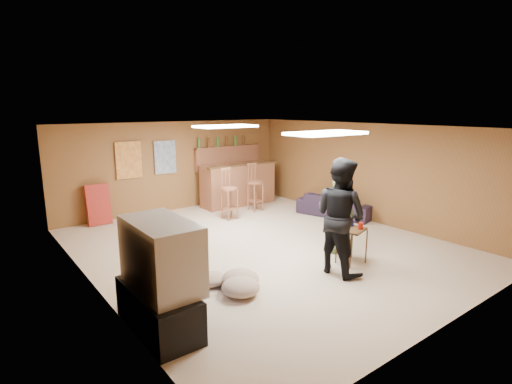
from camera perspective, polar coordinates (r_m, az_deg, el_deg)
ground at (r=7.53m, az=0.93°, el=-7.72°), size 7.00×7.00×0.00m
ceiling at (r=7.10m, az=0.99°, el=9.25°), size 6.00×7.00×0.02m
wall_back at (r=10.18m, az=-11.35°, el=3.64°), size 6.00×0.02×2.20m
wall_front at (r=5.06m, az=26.42°, el=-5.87°), size 6.00×0.02×2.20m
wall_left at (r=5.92m, az=-22.56°, el=-3.05°), size 0.02×7.00×2.20m
wall_right at (r=9.36m, az=15.56°, el=2.72°), size 0.02×7.00×2.20m
tv_stand at (r=4.96m, az=-13.77°, el=-15.92°), size 0.55×1.30×0.50m
dvd_box at (r=5.08m, az=-11.35°, el=-16.34°), size 0.35×0.50×0.08m
tv_body at (r=4.72m, az=-13.38°, el=-8.73°), size 0.60×1.10×0.80m
tv_screen at (r=4.84m, az=-10.00°, el=-8.03°), size 0.02×0.95×0.65m
bar_counter at (r=10.54m, az=-2.56°, el=1.13°), size 2.00×0.60×1.10m
bar_lip at (r=10.25m, az=-1.80°, el=3.93°), size 2.10×0.12×0.05m
bar_shelf at (r=10.78m, az=-3.99°, el=6.45°), size 2.00×0.18×0.05m
bar_backing at (r=10.83m, az=-4.02°, el=4.88°), size 2.00×0.14×0.60m
poster_left at (r=9.65m, az=-17.73°, el=4.36°), size 0.60×0.03×0.85m
poster_right at (r=9.98m, az=-12.86°, el=4.87°), size 0.55×0.03×0.80m
folding_chair_stack at (r=9.42m, az=-21.62°, el=-1.68°), size 0.50×0.26×0.91m
ceiling_panel_front at (r=5.99m, az=9.99°, el=8.26°), size 1.20×0.60×0.04m
ceiling_panel_back at (r=8.07m, az=-4.36°, el=9.34°), size 1.20×0.60×0.04m
person_olive at (r=6.93m, az=12.05°, el=-2.55°), size 0.56×0.70×1.66m
person_black at (r=6.27m, az=11.93°, el=-3.39°), size 0.71×0.90×1.81m
sofa at (r=9.68m, az=11.27°, el=-1.85°), size 1.17×1.89×0.52m
tray_table at (r=6.84m, az=13.46°, el=-7.51°), size 0.54×0.49×0.59m
cup_red_near at (r=6.67m, az=12.71°, el=-4.83°), size 0.09×0.09×0.11m
cup_red_far at (r=6.75m, az=14.72°, el=-4.70°), size 0.10×0.10×0.11m
cup_blue at (r=6.89m, az=13.51°, el=-4.34°), size 0.09×0.09×0.10m
bar_stool_left at (r=9.15m, az=-3.80°, el=-0.10°), size 0.47×0.47×1.25m
bar_stool_right at (r=9.89m, az=-0.08°, el=1.10°), size 0.48×0.48×1.33m
cushion_near_tv at (r=5.90m, az=-2.25°, el=-12.25°), size 0.67×0.67×0.24m
cushion_mid at (r=5.98m, az=-6.33°, el=-12.23°), size 0.53×0.53×0.19m
cushion_far at (r=5.65m, az=-2.20°, el=-13.41°), size 0.69×0.69×0.24m
bottle_row at (r=10.64m, az=-4.84°, el=7.20°), size 1.48×0.08×0.26m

